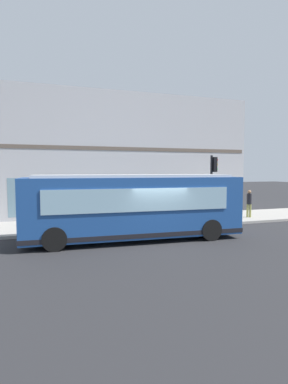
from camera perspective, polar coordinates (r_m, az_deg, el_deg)
The scene contains 10 objects.
ground at distance 14.10m, azimuth 2.13°, elevation -9.31°, with size 120.00×120.00×0.00m, color #262628.
sidewalk_curb at distance 18.60m, azimuth -3.07°, elevation -5.80°, with size 4.46×40.00×0.15m, color #9E9991.
building_corner at distance 24.78m, azimuth -7.13°, elevation 6.41°, with size 8.80×19.80×8.58m.
city_bus_nearside at distance 14.24m, azimuth -1.93°, elevation -2.82°, with size 2.98×10.14×3.07m.
traffic_light_near_corner at distance 18.79m, azimuth 12.87°, elevation 3.02°, with size 0.32×0.49×4.02m.
fire_hydrant at distance 18.71m, azimuth -3.05°, elevation -4.38°, with size 0.35×0.35×0.74m.
pedestrian_walking_along_curb at distance 21.29m, azimuth 19.17°, elevation -1.71°, with size 0.32×0.32×1.81m.
pedestrian_by_light_pole at distance 20.10m, azimuth 6.50°, elevation -2.17°, with size 0.32×0.32×1.63m.
pedestrian_near_hydrant at distance 18.54m, azimuth 7.61°, elevation -2.72°, with size 0.32×0.32×1.63m.
pedestrian_near_building_entrance at distance 18.34m, azimuth -18.39°, elevation -2.65°, with size 0.32×0.32×1.78m.
Camera 1 is at (-12.86, 4.78, 3.27)m, focal length 28.35 mm.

